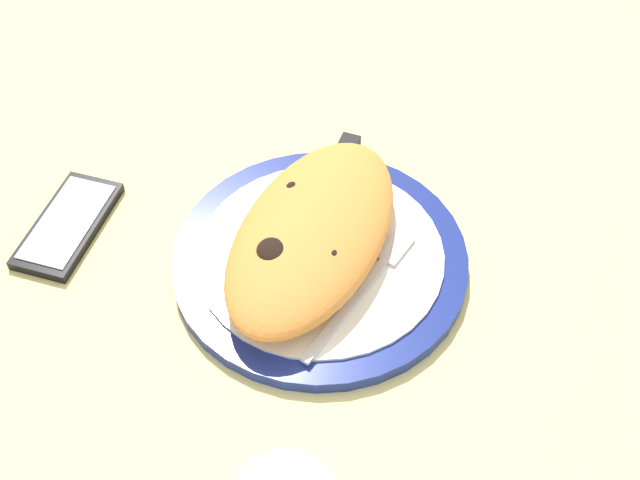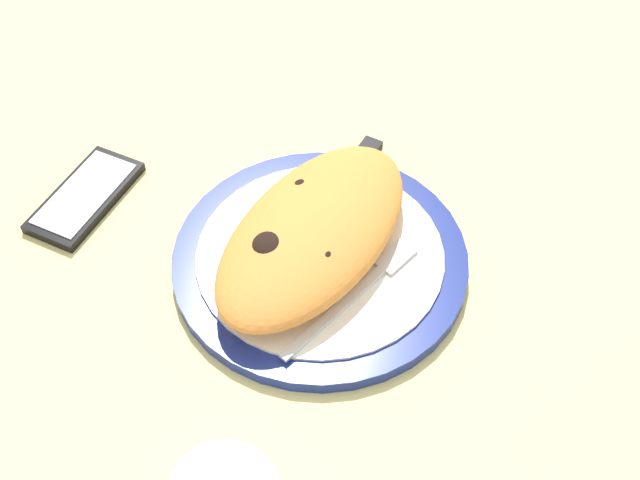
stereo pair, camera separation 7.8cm
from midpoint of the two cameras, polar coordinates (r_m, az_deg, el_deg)
The scene contains 6 objects.
ground_plane at distance 82.24cm, azimuth 2.72°, elevation -2.50°, with size 150.00×150.00×3.00cm, color #E5D684.
plate at distance 80.42cm, azimuth 2.78°, elevation -1.50°, with size 28.35×28.35×1.71cm.
calzone at distance 78.30cm, azimuth 2.42°, elevation 0.39°, with size 27.78×18.48×4.73cm.
fork at distance 77.22cm, azimuth 5.70°, elevation -3.46°, with size 17.35×2.30×0.40cm.
knife at distance 84.43cm, azimuth 3.88°, elevation 3.09°, with size 23.53×8.11×1.20cm.
smartphone at distance 88.44cm, azimuth -13.26°, elevation 2.75°, with size 14.19×9.84×1.16cm.
Camera 2 is at (-36.21, -35.26, 63.49)cm, focal length 47.10 mm.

